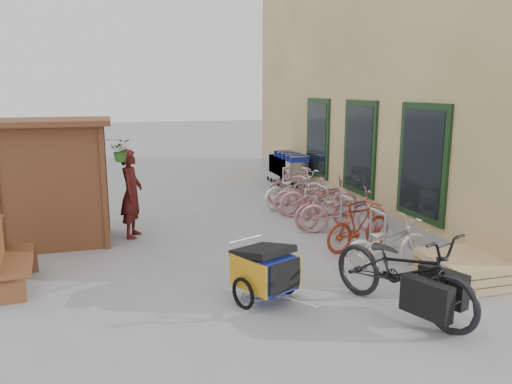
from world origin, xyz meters
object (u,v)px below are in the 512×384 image
object	(u,v)px
bench	(10,256)
bike_1	(359,226)
bike_4	(319,197)
bike_5	(307,196)
person_kiosk	(131,194)
bike_2	(343,211)
bike_7	(295,185)
cargo_bike	(404,272)
shopping_carts	(286,166)
bike_6	(295,189)
bike_3	(326,208)
kiosk	(49,165)
bike_0	(387,243)
child_trailer	(265,269)
pallet_stack	(463,269)

from	to	relation	value
bench	bike_1	distance (m)	5.88
bike_4	bike_5	size ratio (longest dim) A/B	1.15
person_kiosk	bike_2	xyz separation A→B (m)	(4.21, -0.94, -0.42)
bike_7	bike_5	bearing A→B (deg)	163.97
bike_7	bike_1	bearing A→B (deg)	168.45
bike_4	bike_5	xyz separation A→B (m)	(-0.21, 0.20, -0.00)
cargo_bike	person_kiosk	xyz separation A→B (m)	(-3.29, 4.64, 0.31)
bench	shopping_carts	world-z (taller)	shopping_carts
bike_2	bike_6	bearing A→B (deg)	21.35
bench	bike_4	distance (m)	6.68
bike_1	bike_3	distance (m)	1.51
kiosk	bike_3	size ratio (longest dim) A/B	1.64
bike_6	bike_7	bearing A→B (deg)	-37.55
bike_1	kiosk	bearing A→B (deg)	54.33
kiosk	bike_0	bearing A→B (deg)	-28.56
kiosk	bike_3	world-z (taller)	kiosk
cargo_bike	bike_4	size ratio (longest dim) A/B	1.30
kiosk	bike_7	xyz separation A→B (m)	(5.69, 1.99, -1.06)
bike_6	cargo_bike	bearing A→B (deg)	155.98
bike_0	bike_4	world-z (taller)	bike_4
bike_3	bike_7	size ratio (longest dim) A/B	0.93
bike_4	bike_7	xyz separation A→B (m)	(-0.04, 1.51, 0.01)
bike_0	bike_5	size ratio (longest dim) A/B	1.03
child_trailer	person_kiosk	world-z (taller)	person_kiosk
cargo_bike	bike_3	bearing A→B (deg)	59.03
shopping_carts	bike_6	bearing A→B (deg)	-105.15
bike_4	bike_5	world-z (taller)	bike_4
kiosk	cargo_bike	xyz separation A→B (m)	(4.77, -4.57, -0.97)
bike_1	bike_5	xyz separation A→B (m)	(0.04, 2.66, 0.02)
bike_7	person_kiosk	bearing A→B (deg)	105.99
pallet_stack	person_kiosk	xyz separation A→B (m)	(-4.80, 3.94, 0.68)
person_kiosk	bike_6	distance (m)	4.29
bike_1	bike_5	distance (m)	2.66
child_trailer	bike_0	bearing A→B (deg)	-7.98
kiosk	bike_0	world-z (taller)	kiosk
bike_3	shopping_carts	bearing A→B (deg)	-15.98
bike_3	bike_5	size ratio (longest dim) A/B	0.96
bike_5	child_trailer	bearing A→B (deg)	168.12
bench	bike_3	xyz separation A→B (m)	(5.89, 1.71, -0.04)
bike_0	bike_4	bearing A→B (deg)	-9.37
person_kiosk	pallet_stack	bearing A→B (deg)	-112.55
bench	cargo_bike	world-z (taller)	cargo_bike
bike_1	bike_2	xyz separation A→B (m)	(0.21, 1.11, 0.01)
pallet_stack	cargo_bike	xyz separation A→B (m)	(-1.51, -0.70, 0.37)
cargo_bike	bike_2	bearing A→B (deg)	55.11
bench	person_kiosk	world-z (taller)	person_kiosk
bike_2	bike_5	xyz separation A→B (m)	(-0.17, 1.56, 0.00)
bike_6	bike_7	distance (m)	0.52
bike_4	bike_6	xyz separation A→B (m)	(-0.22, 1.02, 0.00)
cargo_bike	bike_6	world-z (taller)	cargo_bike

